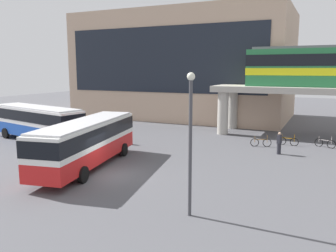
{
  "coord_description": "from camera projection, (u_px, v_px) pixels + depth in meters",
  "views": [
    {
      "loc": [
        12.18,
        -17.56,
        6.66
      ],
      "look_at": [
        0.75,
        6.94,
        2.2
      ],
      "focal_mm": 36.99,
      "sensor_mm": 36.0,
      "label": 1
    }
  ],
  "objects": [
    {
      "name": "bicycle_orange",
      "position": [
        288.0,
        141.0,
        30.56
      ],
      "size": [
        1.79,
        0.23,
        1.04
      ],
      "color": "black",
      "rests_on": "ground_plane"
    },
    {
      "name": "pedestrian_by_bike_rack",
      "position": [
        122.0,
        135.0,
        31.16
      ],
      "size": [
        0.47,
        0.38,
        1.65
      ],
      "color": "maroon",
      "rests_on": "ground_plane"
    },
    {
      "name": "bicycle_brown",
      "position": [
        261.0,
        142.0,
        30.04
      ],
      "size": [
        1.72,
        0.6,
        1.04
      ],
      "color": "black",
      "rests_on": "ground_plane"
    },
    {
      "name": "lamp_post",
      "position": [
        190.0,
        134.0,
        15.31
      ],
      "size": [
        0.36,
        0.36,
        6.52
      ],
      "color": "#3F3F44",
      "rests_on": "ground_plane"
    },
    {
      "name": "bicycle_silver",
      "position": [
        325.0,
        143.0,
        29.7
      ],
      "size": [
        1.7,
        0.69,
        1.04
      ],
      "color": "black",
      "rests_on": "ground_plane"
    },
    {
      "name": "station_building",
      "position": [
        185.0,
        66.0,
        49.04
      ],
      "size": [
        28.64,
        15.59,
        14.15
      ],
      "color": "tan",
      "rests_on": "ground_plane"
    },
    {
      "name": "bus_secondary",
      "position": [
        37.0,
        120.0,
        32.25
      ],
      "size": [
        11.33,
        4.83,
        3.22
      ],
      "color": "#1E4CB2",
      "rests_on": "ground_plane"
    },
    {
      "name": "bus_main",
      "position": [
        87.0,
        139.0,
        23.42
      ],
      "size": [
        4.59,
        11.32,
        3.22
      ],
      "color": "red",
      "rests_on": "ground_plane"
    },
    {
      "name": "ground_plane",
      "position": [
        175.0,
        145.0,
        30.8
      ],
      "size": [
        120.0,
        120.0,
        0.0
      ],
      "primitive_type": "plane",
      "color": "#515156"
    },
    {
      "name": "pedestrian_waiting_near_stop",
      "position": [
        279.0,
        144.0,
        27.28
      ],
      "size": [
        0.37,
        0.46,
        1.77
      ],
      "color": "#26262D",
      "rests_on": "ground_plane"
    }
  ]
}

